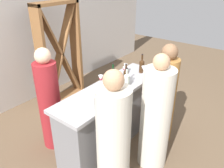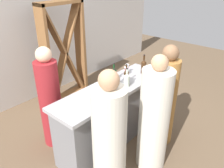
{
  "view_description": "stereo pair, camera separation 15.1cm",
  "coord_description": "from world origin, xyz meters",
  "px_view_note": "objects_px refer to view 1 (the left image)",
  "views": [
    {
      "loc": [
        -2.28,
        -1.77,
        2.47
      ],
      "look_at": [
        0.0,
        0.0,
        1.01
      ],
      "focal_mm": 36.33,
      "sensor_mm": 36.0,
      "label": 1
    },
    {
      "loc": [
        -2.18,
        -1.89,
        2.47
      ],
      "look_at": [
        0.0,
        0.0,
        1.01
      ],
      "focal_mm": 36.33,
      "sensor_mm": 36.0,
      "label": 2
    }
  ],
  "objects_px": {
    "wine_bottle_second_right_amber_brown": "(126,76)",
    "person_right_guest": "(156,118)",
    "wine_glass_far_center": "(126,67)",
    "wine_bottle_center_dark_green": "(113,74)",
    "wine_bottle_rightmost_amber_brown": "(142,66)",
    "person_server_behind": "(50,103)",
    "wine_glass_near_center": "(97,94)",
    "wine_rack": "(60,54)",
    "water_pitcher": "(92,102)",
    "person_left_guest": "(164,98)",
    "wine_glass_near_right": "(125,69)",
    "wine_glass_near_left": "(144,69)",
    "person_center_guest": "(113,141)",
    "wine_bottle_leftmost_dark_green": "(114,80)",
    "wine_glass_far_left": "(101,79)",
    "wine_bottle_second_left_clear_pale": "(127,79)"
  },
  "relations": [
    {
      "from": "wine_bottle_second_right_amber_brown",
      "to": "person_right_guest",
      "type": "relative_size",
      "value": 0.19
    },
    {
      "from": "person_left_guest",
      "to": "person_server_behind",
      "type": "xyz_separation_m",
      "value": [
        -1.15,
        1.26,
        -0.01
      ]
    },
    {
      "from": "wine_rack",
      "to": "person_right_guest",
      "type": "distance_m",
      "value": 2.44
    },
    {
      "from": "water_pitcher",
      "to": "person_server_behind",
      "type": "relative_size",
      "value": 0.11
    },
    {
      "from": "wine_glass_near_right",
      "to": "person_center_guest",
      "type": "xyz_separation_m",
      "value": [
        -1.14,
        -0.66,
        -0.32
      ]
    },
    {
      "from": "wine_glass_far_left",
      "to": "person_right_guest",
      "type": "xyz_separation_m",
      "value": [
        0.07,
        -0.86,
        -0.34
      ]
    },
    {
      "from": "person_server_behind",
      "to": "person_center_guest",
      "type": "bearing_deg",
      "value": -3.77
    },
    {
      "from": "wine_bottle_rightmost_amber_brown",
      "to": "wine_glass_near_left",
      "type": "distance_m",
      "value": 0.11
    },
    {
      "from": "person_left_guest",
      "to": "person_center_guest",
      "type": "relative_size",
      "value": 0.98
    },
    {
      "from": "wine_bottle_second_right_amber_brown",
      "to": "wine_bottle_center_dark_green",
      "type": "bearing_deg",
      "value": 103.3
    },
    {
      "from": "wine_glass_near_left",
      "to": "wine_glass_far_center",
      "type": "distance_m",
      "value": 0.29
    },
    {
      "from": "wine_glass_near_left",
      "to": "person_left_guest",
      "type": "height_order",
      "value": "person_left_guest"
    },
    {
      "from": "wine_bottle_rightmost_amber_brown",
      "to": "person_server_behind",
      "type": "relative_size",
      "value": 0.2
    },
    {
      "from": "wine_bottle_leftmost_dark_green",
      "to": "wine_glass_far_center",
      "type": "relative_size",
      "value": 1.84
    },
    {
      "from": "wine_bottle_second_right_amber_brown",
      "to": "person_right_guest",
      "type": "height_order",
      "value": "person_right_guest"
    },
    {
      "from": "wine_glass_near_left",
      "to": "water_pitcher",
      "type": "height_order",
      "value": "water_pitcher"
    },
    {
      "from": "wine_bottle_center_dark_green",
      "to": "wine_glass_near_left",
      "type": "relative_size",
      "value": 1.87
    },
    {
      "from": "wine_bottle_rightmost_amber_brown",
      "to": "person_right_guest",
      "type": "xyz_separation_m",
      "value": [
        -0.73,
        -0.67,
        -0.34
      ]
    },
    {
      "from": "wine_bottle_center_dark_green",
      "to": "person_center_guest",
      "type": "xyz_separation_m",
      "value": [
        -0.88,
        -0.68,
        -0.33
      ]
    },
    {
      "from": "person_center_guest",
      "to": "wine_bottle_center_dark_green",
      "type": "bearing_deg",
      "value": -32.21
    },
    {
      "from": "wine_bottle_second_left_clear_pale",
      "to": "wine_glass_far_center",
      "type": "distance_m",
      "value": 0.48
    },
    {
      "from": "wine_bottle_rightmost_amber_brown",
      "to": "person_server_behind",
      "type": "xyz_separation_m",
      "value": [
        -1.33,
        0.73,
        -0.35
      ]
    },
    {
      "from": "wine_glass_near_center",
      "to": "wine_glass_near_right",
      "type": "relative_size",
      "value": 1.09
    },
    {
      "from": "person_server_behind",
      "to": "wine_rack",
      "type": "bearing_deg",
      "value": 132.25
    },
    {
      "from": "wine_glass_far_left",
      "to": "person_right_guest",
      "type": "relative_size",
      "value": 0.11
    },
    {
      "from": "wine_glass_near_center",
      "to": "person_center_guest",
      "type": "height_order",
      "value": "person_center_guest"
    },
    {
      "from": "wine_bottle_second_right_amber_brown",
      "to": "wine_glass_near_center",
      "type": "xyz_separation_m",
      "value": [
        -0.66,
        -0.01,
        -0.01
      ]
    },
    {
      "from": "wine_glass_far_center",
      "to": "wine_bottle_center_dark_green",
      "type": "bearing_deg",
      "value": -177.69
    },
    {
      "from": "wine_bottle_center_dark_green",
      "to": "wine_glass_far_center",
      "type": "relative_size",
      "value": 1.82
    },
    {
      "from": "wine_glass_near_left",
      "to": "wine_glass_near_right",
      "type": "height_order",
      "value": "wine_glass_near_left"
    },
    {
      "from": "wine_glass_near_left",
      "to": "wine_glass_far_left",
      "type": "relative_size",
      "value": 0.84
    },
    {
      "from": "wine_glass_near_right",
      "to": "wine_bottle_rightmost_amber_brown",
      "type": "bearing_deg",
      "value": -31.11
    },
    {
      "from": "wine_glass_near_right",
      "to": "water_pitcher",
      "type": "relative_size",
      "value": 0.78
    },
    {
      "from": "water_pitcher",
      "to": "wine_glass_near_right",
      "type": "bearing_deg",
      "value": 13.58
    },
    {
      "from": "wine_glass_near_right",
      "to": "person_right_guest",
      "type": "height_order",
      "value": "person_right_guest"
    },
    {
      "from": "water_pitcher",
      "to": "wine_bottle_rightmost_amber_brown",
      "type": "bearing_deg",
      "value": 4.24
    },
    {
      "from": "wine_glass_near_center",
      "to": "wine_glass_far_left",
      "type": "height_order",
      "value": "wine_glass_far_left"
    },
    {
      "from": "wine_rack",
      "to": "person_center_guest",
      "type": "xyz_separation_m",
      "value": [
        -1.15,
        -2.21,
        -0.25
      ]
    },
    {
      "from": "wine_glass_near_center",
      "to": "wine_bottle_rightmost_amber_brown",
      "type": "bearing_deg",
      "value": 1.57
    },
    {
      "from": "wine_bottle_second_right_amber_brown",
      "to": "wine_glass_near_right",
      "type": "bearing_deg",
      "value": 38.4
    },
    {
      "from": "wine_glass_near_left",
      "to": "wine_bottle_center_dark_green",
      "type": "bearing_deg",
      "value": 149.82
    },
    {
      "from": "wine_bottle_leftmost_dark_green",
      "to": "water_pitcher",
      "type": "bearing_deg",
      "value": -167.67
    },
    {
      "from": "wine_bottle_second_left_clear_pale",
      "to": "wine_glass_near_center",
      "type": "height_order",
      "value": "wine_bottle_second_left_clear_pale"
    },
    {
      "from": "wine_bottle_second_left_clear_pale",
      "to": "wine_glass_near_center",
      "type": "xyz_separation_m",
      "value": [
        -0.57,
        0.06,
        -0.0
      ]
    },
    {
      "from": "wine_rack",
      "to": "wine_glass_far_left",
      "type": "xyz_separation_m",
      "value": [
        -0.54,
        -1.51,
        0.1
      ]
    },
    {
      "from": "person_server_behind",
      "to": "person_right_guest",
      "type": "bearing_deg",
      "value": 22.98
    },
    {
      "from": "wine_bottle_rightmost_amber_brown",
      "to": "person_center_guest",
      "type": "relative_size",
      "value": 0.19
    },
    {
      "from": "wine_rack",
      "to": "water_pitcher",
      "type": "height_order",
      "value": "wine_rack"
    },
    {
      "from": "water_pitcher",
      "to": "person_left_guest",
      "type": "xyz_separation_m",
      "value": [
        1.13,
        -0.43,
        -0.31
      ]
    },
    {
      "from": "wine_rack",
      "to": "wine_bottle_center_dark_green",
      "type": "bearing_deg",
      "value": -99.93
    }
  ]
}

